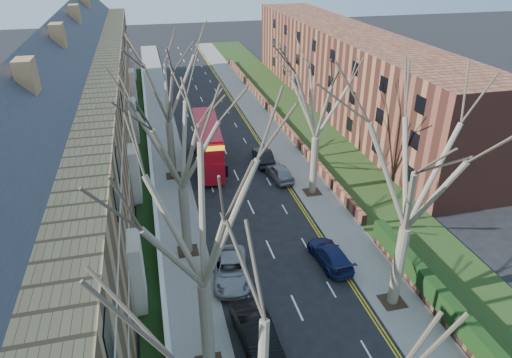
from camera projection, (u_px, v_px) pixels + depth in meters
pavement_left at (163, 134)px, 51.73m from camera, size 3.00×102.00×0.12m
pavement_right at (265, 125)px, 54.27m from camera, size 3.00×102.00×0.12m
terrace_left at (76, 117)px, 40.69m from camera, size 9.70×78.00×13.60m
flats_right at (345, 70)px, 57.88m from camera, size 13.97×54.00×10.00m
front_wall_left at (151, 160)px, 44.22m from camera, size 0.30×78.00×1.00m
grass_verge_right at (301, 121)px, 55.18m from camera, size 6.00×102.00×0.06m
tree_left_mid at (199, 207)px, 18.97m from camera, size 10.50×10.50×14.71m
tree_left_far at (178, 129)px, 27.74m from camera, size 10.15×10.15×14.22m
tree_left_dist at (164, 75)px, 37.93m from camera, size 10.50×10.50×14.71m
tree_right_mid at (418, 159)px, 23.11m from camera, size 10.50×10.50×14.71m
tree_right_far at (319, 89)px, 35.32m from camera, size 10.15×10.15×14.22m
double_decker_bus at (208, 145)px, 43.68m from camera, size 3.12×10.21×4.25m
car_left_mid at (256, 333)px, 24.35m from camera, size 2.16×5.00×1.60m
car_left_far at (231, 270)px, 29.24m from camera, size 2.92×5.20×1.37m
car_right_near at (330, 255)px, 30.70m from camera, size 2.18×4.59×1.29m
car_right_mid at (279, 172)px, 41.68m from camera, size 2.04×4.27×1.41m
car_right_far at (263, 157)px, 44.66m from camera, size 1.74×4.42×1.43m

